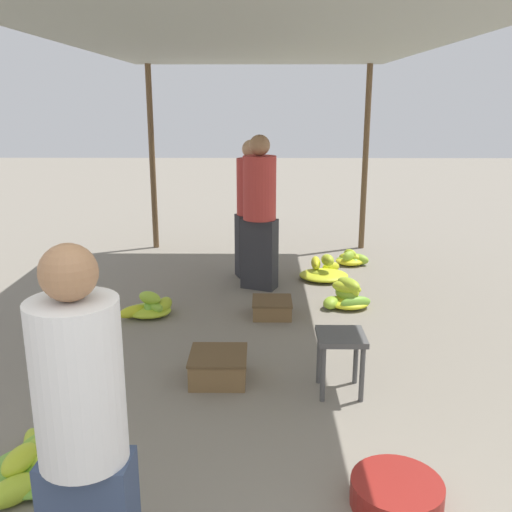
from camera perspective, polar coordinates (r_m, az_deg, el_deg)
name	(u,v)px	position (r m, az deg, el deg)	size (l,w,h in m)	color
canopy_post_back_left	(152,159)	(8.14, -10.34, 9.50)	(0.08, 0.08, 2.52)	brown
canopy_post_back_right	(365,159)	(8.12, 10.88, 9.46)	(0.08, 0.08, 2.52)	brown
canopy_tarp	(257,35)	(4.75, 0.06, 21.26)	(3.35, 6.87, 0.04)	#9EA399
vendor_foreground	(83,438)	(2.35, -16.87, -17.04)	(0.36, 0.35, 1.57)	#384766
stool	(341,346)	(4.15, 8.47, -8.89)	(0.34, 0.34, 0.45)	#4C4C4C
basin_black	(397,493)	(3.30, 13.88, -22.05)	(0.48, 0.48, 0.14)	maroon
banana_pile_left_0	(38,464)	(3.64, -20.98, -18.84)	(0.65, 0.76, 0.20)	#99C131
banana_pile_left_1	(150,307)	(5.71, -10.54, -5.08)	(0.53, 0.45, 0.25)	#74B337
banana_pile_right_0	(351,259)	(7.44, 9.50, -0.31)	(0.46, 0.37, 0.20)	#98C131
banana_pile_right_1	(347,296)	(5.90, 9.10, -3.98)	(0.53, 0.40, 0.30)	#A8C82E
banana_pile_right_2	(323,272)	(6.80, 6.75, -1.57)	(0.58, 0.56, 0.31)	yellow
crate_near	(272,308)	(5.62, 1.61, -5.18)	(0.39, 0.39, 0.16)	brown
crate_mid	(218,367)	(4.39, -3.78, -10.98)	(0.43, 0.43, 0.21)	brown
shopper_walking_mid	(251,207)	(6.71, -0.47, 4.93)	(0.44, 0.44, 1.62)	#2D2D33
shopper_walking_far	(259,211)	(6.24, 0.35, 4.54)	(0.47, 0.47, 1.70)	#2D2D33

